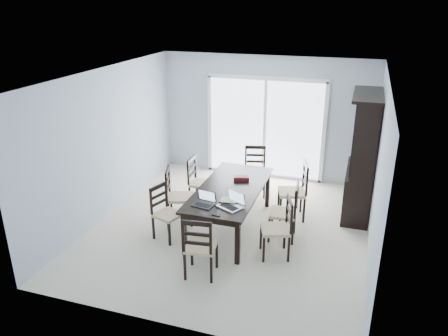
# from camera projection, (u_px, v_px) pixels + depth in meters

# --- Properties ---
(floor) EXTENTS (5.00, 5.00, 0.00)m
(floor) POSITION_uv_depth(u_px,v_px,m) (230.00, 228.00, 7.48)
(floor) COLOR beige
(floor) RESTS_ON ground
(ceiling) EXTENTS (5.00, 5.00, 0.00)m
(ceiling) POSITION_uv_depth(u_px,v_px,m) (231.00, 75.00, 6.53)
(ceiling) COLOR white
(ceiling) RESTS_ON back_wall
(back_wall) EXTENTS (4.50, 0.02, 2.60)m
(back_wall) POSITION_uv_depth(u_px,v_px,m) (265.00, 118.00, 9.22)
(back_wall) COLOR #A0AFBF
(back_wall) RESTS_ON floor
(wall_left) EXTENTS (0.02, 5.00, 2.60)m
(wall_left) POSITION_uv_depth(u_px,v_px,m) (108.00, 143.00, 7.65)
(wall_left) COLOR #A0AFBF
(wall_left) RESTS_ON floor
(wall_right) EXTENTS (0.02, 5.00, 2.60)m
(wall_right) POSITION_uv_depth(u_px,v_px,m) (378.00, 172.00, 6.36)
(wall_right) COLOR #A0AFBF
(wall_right) RESTS_ON floor
(balcony) EXTENTS (4.50, 2.00, 0.10)m
(balcony) POSITION_uv_depth(u_px,v_px,m) (273.00, 162.00, 10.60)
(balcony) COLOR gray
(balcony) RESTS_ON ground
(railing) EXTENTS (4.50, 0.06, 1.10)m
(railing) POSITION_uv_depth(u_px,v_px,m) (282.00, 127.00, 11.26)
(railing) COLOR #99999E
(railing) RESTS_ON balcony
(dining_table) EXTENTS (1.00, 2.20, 0.75)m
(dining_table) POSITION_uv_depth(u_px,v_px,m) (230.00, 192.00, 7.23)
(dining_table) COLOR black
(dining_table) RESTS_ON floor
(china_hutch) EXTENTS (0.50, 1.38, 2.20)m
(china_hutch) POSITION_uv_depth(u_px,v_px,m) (362.00, 158.00, 7.61)
(china_hutch) COLOR black
(china_hutch) RESTS_ON floor
(sliding_door) EXTENTS (2.52, 0.05, 2.18)m
(sliding_door) POSITION_uv_depth(u_px,v_px,m) (265.00, 128.00, 9.28)
(sliding_door) COLOR silver
(sliding_door) RESTS_ON floor
(chair_left_near) EXTENTS (0.50, 0.49, 1.03)m
(chair_left_near) POSITION_uv_depth(u_px,v_px,m) (164.00, 206.00, 7.02)
(chair_left_near) COLOR black
(chair_left_near) RESTS_ON floor
(chair_left_mid) EXTENTS (0.55, 0.54, 1.14)m
(chair_left_mid) POSITION_uv_depth(u_px,v_px,m) (175.00, 190.00, 7.48)
(chair_left_mid) COLOR black
(chair_left_mid) RESTS_ON floor
(chair_left_far) EXTENTS (0.42, 0.41, 1.08)m
(chair_left_far) POSITION_uv_depth(u_px,v_px,m) (197.00, 176.00, 8.13)
(chair_left_far) COLOR black
(chair_left_far) RESTS_ON floor
(chair_right_near) EXTENTS (0.54, 0.53, 1.09)m
(chair_right_near) POSITION_uv_depth(u_px,v_px,m) (282.00, 221.00, 6.48)
(chair_right_near) COLOR black
(chair_right_near) RESTS_ON floor
(chair_right_mid) EXTENTS (0.46, 0.45, 1.10)m
(chair_right_mid) POSITION_uv_depth(u_px,v_px,m) (289.00, 206.00, 6.94)
(chair_right_mid) COLOR black
(chair_right_mid) RESTS_ON floor
(chair_right_far) EXTENTS (0.57, 0.56, 1.20)m
(chair_right_far) POSITION_uv_depth(u_px,v_px,m) (298.00, 185.00, 7.61)
(chair_right_far) COLOR black
(chair_right_far) RESTS_ON floor
(chair_end_near) EXTENTS (0.46, 0.47, 1.10)m
(chair_end_near) POSITION_uv_depth(u_px,v_px,m) (199.00, 242.00, 5.94)
(chair_end_near) COLOR black
(chair_end_near) RESTS_ON floor
(chair_end_far) EXTENTS (0.51, 0.52, 1.10)m
(chair_end_far) POSITION_uv_depth(u_px,v_px,m) (255.00, 165.00, 8.63)
(chair_end_far) COLOR black
(chair_end_far) RESTS_ON floor
(laptop_dark) EXTENTS (0.34, 0.26, 0.21)m
(laptop_dark) POSITION_uv_depth(u_px,v_px,m) (203.00, 203.00, 6.56)
(laptop_dark) COLOR black
(laptop_dark) RESTS_ON dining_table
(laptop_silver) EXTENTS (0.43, 0.38, 0.24)m
(laptop_silver) POSITION_uv_depth(u_px,v_px,m) (230.00, 204.00, 6.50)
(laptop_silver) COLOR #BCBCBE
(laptop_silver) RESTS_ON dining_table
(book_stack) EXTENTS (0.27, 0.21, 0.04)m
(book_stack) POSITION_uv_depth(u_px,v_px,m) (228.00, 201.00, 6.69)
(book_stack) COLOR maroon
(book_stack) RESTS_ON dining_table
(cell_phone) EXTENTS (0.12, 0.06, 0.01)m
(cell_phone) POSITION_uv_depth(u_px,v_px,m) (216.00, 215.00, 6.29)
(cell_phone) COLOR black
(cell_phone) RESTS_ON dining_table
(game_box) EXTENTS (0.29, 0.20, 0.07)m
(game_box) POSITION_uv_depth(u_px,v_px,m) (241.00, 178.00, 7.49)
(game_box) COLOR #531011
(game_box) RESTS_ON dining_table
(hot_tub) EXTENTS (1.76, 1.58, 0.91)m
(hot_tub) POSITION_uv_depth(u_px,v_px,m) (242.00, 139.00, 10.66)
(hot_tub) COLOR brown
(hot_tub) RESTS_ON balcony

